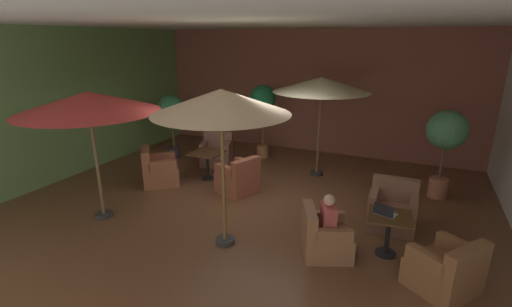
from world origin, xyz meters
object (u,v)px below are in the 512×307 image
object	(u,v)px
patio_umbrella_near_wall	(321,85)
armchair_front_right_south	(238,179)
armchair_front_left_east	(392,210)
patio_umbrella_center_beige	(88,103)
patron_blue_shirt	(328,215)
armchair_front_right_east	(159,170)
potted_tree_left_corner	(263,104)
patio_umbrella_tall_red	(221,103)
potted_tree_mid_right	(446,137)
cafe_table_front_right	(207,158)
iced_drink_cup	(382,209)
armchair_front_left_north	(445,271)
armchair_front_left_south	(324,237)
potted_tree_mid_left	(171,112)
open_laptop	(385,212)
armchair_front_right_north	(217,153)
cafe_table_front_left	(389,224)

from	to	relation	value
patio_umbrella_near_wall	armchair_front_right_south	bearing A→B (deg)	-125.39
armchair_front_left_east	patio_umbrella_near_wall	world-z (taller)	patio_umbrella_near_wall
armchair_front_left_east	patio_umbrella_center_beige	world-z (taller)	patio_umbrella_center_beige
patron_blue_shirt	armchair_front_right_east	bearing A→B (deg)	163.76
armchair_front_left_east	armchair_front_right_east	bearing A→B (deg)	-178.61
armchair_front_right_south	potted_tree_left_corner	size ratio (longest dim) A/B	0.47
armchair_front_left_east	patio_umbrella_center_beige	bearing A→B (deg)	-159.26
patio_umbrella_tall_red	potted_tree_mid_right	world-z (taller)	patio_umbrella_tall_red
cafe_table_front_right	iced_drink_cup	bearing A→B (deg)	-20.38
armchair_front_left_north	patio_umbrella_tall_red	xyz separation A→B (m)	(-3.29, -0.18, 2.07)
armchair_front_left_south	armchair_front_right_south	size ratio (longest dim) A/B	0.98
armchair_front_left_north	potted_tree_mid_left	bearing A→B (deg)	154.64
patio_umbrella_near_wall	open_laptop	size ratio (longest dim) A/B	6.66
armchair_front_right_north	potted_tree_mid_right	distance (m)	5.55
cafe_table_front_left	iced_drink_cup	xyz separation A→B (m)	(-0.13, 0.06, 0.21)
cafe_table_front_right	armchair_front_right_south	distance (m)	1.16
armchair_front_right_east	open_laptop	world-z (taller)	armchair_front_right_east
armchair_front_left_east	open_laptop	size ratio (longest dim) A/B	2.32
armchair_front_left_east	cafe_table_front_right	world-z (taller)	armchair_front_left_east
potted_tree_left_corner	potted_tree_mid_left	bearing A→B (deg)	-155.31
cafe_table_front_left	armchair_front_right_east	xyz separation A→B (m)	(-5.17, 0.87, -0.20)
armchair_front_left_north	patio_umbrella_near_wall	distance (m)	4.91
armchair_front_right_north	armchair_front_left_north	bearing A→B (deg)	-30.96
patio_umbrella_tall_red	potted_tree_mid_left	bearing A→B (deg)	136.22
armchair_front_left_east	patio_umbrella_near_wall	size ratio (longest dim) A/B	0.35
cafe_table_front_left	patron_blue_shirt	xyz separation A→B (m)	(-0.87, -0.38, 0.15)
cafe_table_front_left	potted_tree_mid_left	size ratio (longest dim) A/B	0.38
potted_tree_left_corner	patron_blue_shirt	size ratio (longest dim) A/B	3.36
patron_blue_shirt	potted_tree_mid_left	bearing A→B (deg)	149.66
armchair_front_left_south	armchair_front_left_north	bearing A→B (deg)	-6.54
patio_umbrella_tall_red	potted_tree_left_corner	bearing A→B (deg)	105.71
armchair_front_left_south	iced_drink_cup	world-z (taller)	iced_drink_cup
patio_umbrella_center_beige	armchair_front_right_east	bearing A→B (deg)	93.17
open_laptop	iced_drink_cup	bearing A→B (deg)	121.76
armchair_front_left_south	patio_umbrella_near_wall	world-z (taller)	patio_umbrella_near_wall
potted_tree_left_corner	iced_drink_cup	size ratio (longest dim) A/B	18.82
armchair_front_right_east	armchair_front_right_south	size ratio (longest dim) A/B	1.11
armchair_front_left_north	patio_umbrella_near_wall	xyz separation A→B (m)	(-2.74, 3.59, 1.94)
armchair_front_left_north	potted_tree_mid_left	xyz separation A→B (m)	(-6.87, 3.26, 1.01)
cafe_table_front_right	armchair_front_right_east	size ratio (longest dim) A/B	0.66
cafe_table_front_right	iced_drink_cup	size ratio (longest dim) A/B	6.55
potted_tree_mid_left	patron_blue_shirt	bearing A→B (deg)	-30.34
patio_umbrella_near_wall	potted_tree_left_corner	size ratio (longest dim) A/B	1.17
armchair_front_left_north	potted_tree_mid_left	world-z (taller)	potted_tree_mid_left
armchair_front_left_north	armchair_front_right_north	xyz separation A→B (m)	(-5.46, 3.27, 0.01)
patron_blue_shirt	potted_tree_mid_right	bearing A→B (deg)	62.06
patio_umbrella_center_beige	cafe_table_front_left	bearing A→B (deg)	10.26
armchair_front_right_north	potted_tree_mid_left	distance (m)	1.73
cafe_table_front_right	armchair_front_right_east	bearing A→B (deg)	-140.38
cafe_table_front_right	patron_blue_shirt	world-z (taller)	patron_blue_shirt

